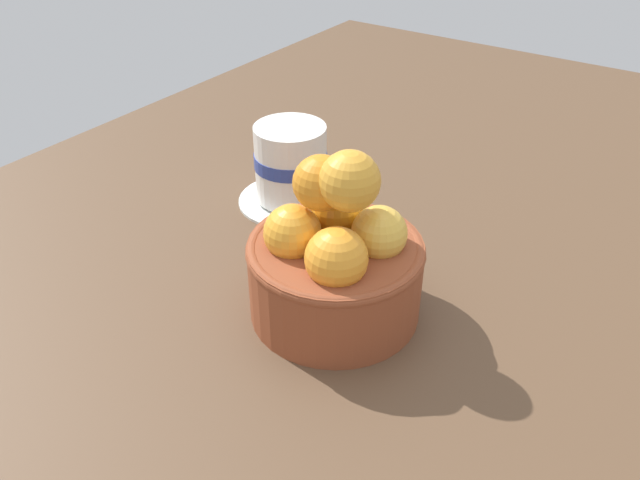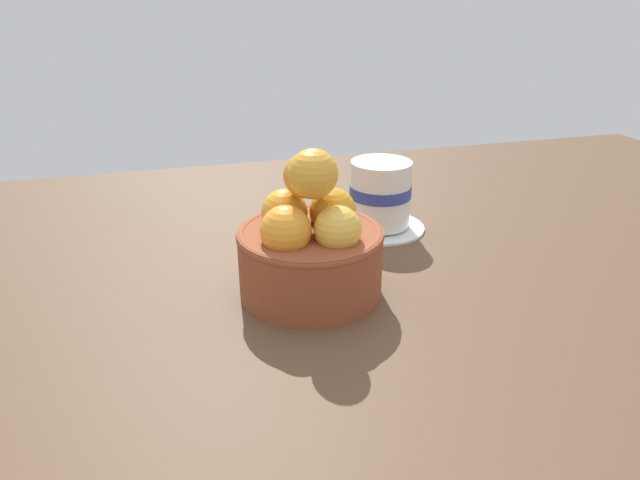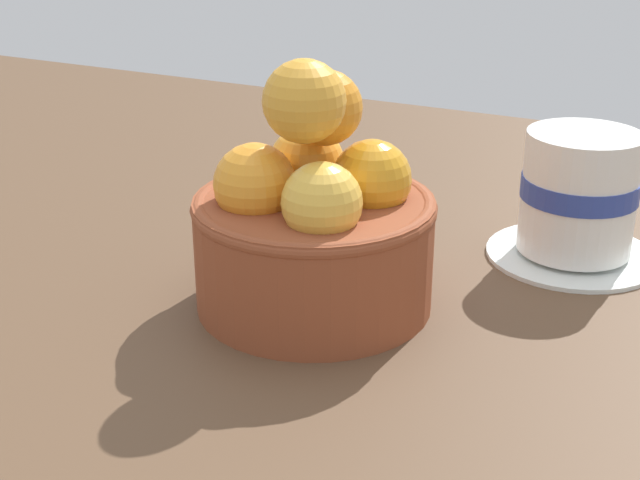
% 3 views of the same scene
% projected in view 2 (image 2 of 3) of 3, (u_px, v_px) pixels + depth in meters
% --- Properties ---
extents(ground_plane, '(1.52, 0.93, 0.04)m').
position_uv_depth(ground_plane, '(311.00, 308.00, 0.60)').
color(ground_plane, brown).
extents(terracotta_bowl, '(0.14, 0.14, 0.15)m').
position_uv_depth(terracotta_bowl, '(310.00, 245.00, 0.57)').
color(terracotta_bowl, brown).
rests_on(terracotta_bowl, ground_plane).
extents(coffee_cup, '(0.11, 0.11, 0.09)m').
position_uv_depth(coffee_cup, '(380.00, 197.00, 0.73)').
color(coffee_cup, white).
rests_on(coffee_cup, ground_plane).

